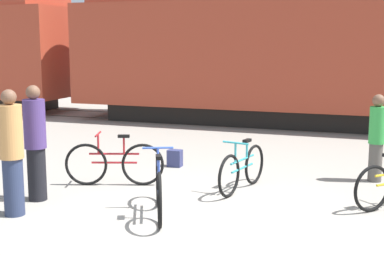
{
  "coord_description": "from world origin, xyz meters",
  "views": [
    {
      "loc": [
        2.3,
        -6.97,
        2.5
      ],
      "look_at": [
        -0.53,
        1.15,
        1.1
      ],
      "focal_mm": 50.0,
      "sensor_mm": 36.0,
      "label": 1
    }
  ],
  "objects_px": {
    "person_in_tan": "(12,153)",
    "bicycle_blue": "(159,188)",
    "person_in_green": "(377,137)",
    "backpack": "(175,158)",
    "bicycle_maroon": "(114,163)",
    "freight_train": "(298,36)",
    "bicycle_teal": "(242,169)",
    "person_in_purple": "(35,143)"
  },
  "relations": [
    {
      "from": "bicycle_blue",
      "to": "person_in_green",
      "type": "bearing_deg",
      "value": 45.94
    },
    {
      "from": "freight_train",
      "to": "bicycle_teal",
      "type": "height_order",
      "value": "freight_train"
    },
    {
      "from": "bicycle_teal",
      "to": "bicycle_blue",
      "type": "height_order",
      "value": "bicycle_blue"
    },
    {
      "from": "bicycle_teal",
      "to": "bicycle_blue",
      "type": "xyz_separation_m",
      "value": [
        -0.82,
        -1.67,
        0.03
      ]
    },
    {
      "from": "bicycle_maroon",
      "to": "person_in_tan",
      "type": "height_order",
      "value": "person_in_tan"
    },
    {
      "from": "backpack",
      "to": "bicycle_maroon",
      "type": "bearing_deg",
      "value": -106.17
    },
    {
      "from": "bicycle_teal",
      "to": "person_in_purple",
      "type": "distance_m",
      "value": 3.4
    },
    {
      "from": "freight_train",
      "to": "bicycle_maroon",
      "type": "height_order",
      "value": "freight_train"
    },
    {
      "from": "person_in_purple",
      "to": "person_in_tan",
      "type": "xyz_separation_m",
      "value": [
        0.13,
        -0.74,
        0.0
      ]
    },
    {
      "from": "bicycle_teal",
      "to": "freight_train",
      "type": "bearing_deg",
      "value": 91.6
    },
    {
      "from": "freight_train",
      "to": "bicycle_teal",
      "type": "xyz_separation_m",
      "value": [
        0.21,
        -7.54,
        -2.27
      ]
    },
    {
      "from": "bicycle_teal",
      "to": "person_in_green",
      "type": "height_order",
      "value": "person_in_green"
    },
    {
      "from": "freight_train",
      "to": "person_in_green",
      "type": "relative_size",
      "value": 27.53
    },
    {
      "from": "person_in_purple",
      "to": "backpack",
      "type": "distance_m",
      "value": 3.21
    },
    {
      "from": "bicycle_maroon",
      "to": "person_in_green",
      "type": "relative_size",
      "value": 1.05
    },
    {
      "from": "bicycle_maroon",
      "to": "person_in_purple",
      "type": "height_order",
      "value": "person_in_purple"
    },
    {
      "from": "person_in_tan",
      "to": "bicycle_blue",
      "type": "bearing_deg",
      "value": -103.97
    },
    {
      "from": "bicycle_maroon",
      "to": "backpack",
      "type": "distance_m",
      "value": 1.76
    },
    {
      "from": "bicycle_maroon",
      "to": "bicycle_blue",
      "type": "distance_m",
      "value": 1.84
    },
    {
      "from": "bicycle_teal",
      "to": "backpack",
      "type": "distance_m",
      "value": 2.12
    },
    {
      "from": "bicycle_teal",
      "to": "person_in_tan",
      "type": "xyz_separation_m",
      "value": [
        -2.81,
        -2.36,
        0.55
      ]
    },
    {
      "from": "person_in_tan",
      "to": "backpack",
      "type": "distance_m",
      "value": 3.85
    },
    {
      "from": "bicycle_teal",
      "to": "backpack",
      "type": "relative_size",
      "value": 4.81
    },
    {
      "from": "bicycle_maroon",
      "to": "bicycle_blue",
      "type": "bearing_deg",
      "value": -42.48
    },
    {
      "from": "person_in_tan",
      "to": "backpack",
      "type": "height_order",
      "value": "person_in_tan"
    },
    {
      "from": "bicycle_blue",
      "to": "person_in_green",
      "type": "distance_m",
      "value": 4.25
    },
    {
      "from": "bicycle_maroon",
      "to": "person_in_green",
      "type": "bearing_deg",
      "value": 22.64
    },
    {
      "from": "bicycle_teal",
      "to": "bicycle_blue",
      "type": "relative_size",
      "value": 0.97
    },
    {
      "from": "freight_train",
      "to": "bicycle_maroon",
      "type": "distance_m",
      "value": 8.52
    },
    {
      "from": "person_in_tan",
      "to": "backpack",
      "type": "bearing_deg",
      "value": -50.09
    },
    {
      "from": "freight_train",
      "to": "bicycle_teal",
      "type": "relative_size",
      "value": 26.51
    },
    {
      "from": "person_in_green",
      "to": "person_in_tan",
      "type": "bearing_deg",
      "value": 163.32
    },
    {
      "from": "person_in_green",
      "to": "backpack",
      "type": "distance_m",
      "value": 3.87
    },
    {
      "from": "person_in_tan",
      "to": "backpack",
      "type": "relative_size",
      "value": 5.39
    },
    {
      "from": "backpack",
      "to": "bicycle_teal",
      "type": "bearing_deg",
      "value": -36.25
    },
    {
      "from": "bicycle_maroon",
      "to": "bicycle_blue",
      "type": "relative_size",
      "value": 0.99
    },
    {
      "from": "bicycle_maroon",
      "to": "freight_train",
      "type": "bearing_deg",
      "value": 76.09
    },
    {
      "from": "person_in_purple",
      "to": "bicycle_blue",
      "type": "bearing_deg",
      "value": -17.11
    },
    {
      "from": "person_in_purple",
      "to": "person_in_green",
      "type": "height_order",
      "value": "person_in_purple"
    },
    {
      "from": "bicycle_maroon",
      "to": "person_in_purple",
      "type": "bearing_deg",
      "value": -122.36
    },
    {
      "from": "bicycle_teal",
      "to": "person_in_purple",
      "type": "relative_size",
      "value": 0.89
    },
    {
      "from": "bicycle_blue",
      "to": "bicycle_maroon",
      "type": "bearing_deg",
      "value": 137.52
    }
  ]
}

